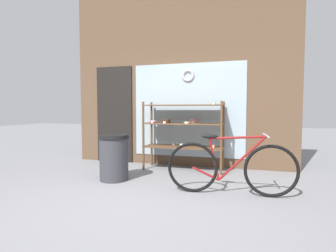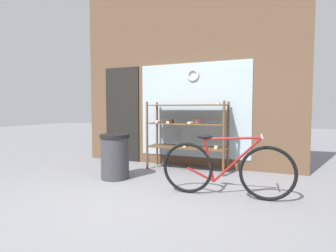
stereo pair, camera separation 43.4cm
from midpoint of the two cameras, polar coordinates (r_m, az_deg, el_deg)
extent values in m
plane|color=gray|center=(3.55, -10.36, -15.62)|extent=(30.00, 30.00, 0.00)
cube|color=brown|center=(5.50, 0.15, 11.22)|extent=(4.66, 0.08, 3.78)
cube|color=#A3B7C1|center=(5.35, 2.07, 3.45)|extent=(2.29, 0.02, 1.90)
cube|color=black|center=(5.97, -13.63, 2.42)|extent=(0.84, 0.03, 2.10)
torus|color=#B7B7BC|center=(5.37, 2.04, 10.94)|extent=(0.26, 0.06, 0.26)
cylinder|color=brown|center=(5.08, -7.85, -2.15)|extent=(0.04, 0.04, 1.32)
cylinder|color=brown|center=(4.67, 8.95, -2.67)|extent=(0.04, 0.04, 1.32)
cylinder|color=brown|center=(5.50, -5.87, -1.69)|extent=(0.04, 0.04, 1.32)
cylinder|color=brown|center=(5.13, 9.61, -2.11)|extent=(0.04, 0.04, 1.32)
cube|color=brown|center=(5.07, 0.93, -4.58)|extent=(1.52, 0.51, 0.02)
cube|color=brown|center=(5.03, 0.93, 0.52)|extent=(1.52, 0.51, 0.02)
cube|color=brown|center=(5.02, 0.94, 4.55)|extent=(1.52, 0.51, 0.02)
torus|color=pink|center=(5.22, -5.59, 0.98)|extent=(0.13, 0.13, 0.05)
cube|color=white|center=(5.16, -5.89, 0.89)|extent=(0.05, 0.00, 0.04)
ellipsoid|color=#AD7F4C|center=(5.27, -0.98, -3.89)|extent=(0.07, 0.06, 0.05)
cube|color=white|center=(5.23, -1.13, -4.03)|extent=(0.05, 0.00, 0.04)
torus|color=tan|center=(4.92, 1.66, 0.74)|extent=(0.13, 0.13, 0.03)
cube|color=white|center=(4.85, 1.44, 0.73)|extent=(0.05, 0.00, 0.04)
ellipsoid|color=beige|center=(5.03, 0.53, -4.20)|extent=(0.08, 0.07, 0.06)
cube|color=white|center=(4.98, 0.38, -4.41)|extent=(0.05, 0.00, 0.04)
ellipsoid|color=tan|center=(4.91, 7.25, -4.44)|extent=(0.08, 0.07, 0.06)
cube|color=white|center=(4.87, 7.16, -4.63)|extent=(0.05, 0.00, 0.04)
ellipsoid|color=brown|center=(5.06, 7.55, 4.90)|extent=(0.07, 0.06, 0.05)
cube|color=white|center=(5.01, 7.48, 4.83)|extent=(0.05, 0.00, 0.04)
cylinder|color=pink|center=(5.08, 3.13, 1.08)|extent=(0.14, 0.14, 0.08)
cube|color=white|center=(5.01, 2.93, 0.82)|extent=(0.05, 0.00, 0.04)
cylinder|color=#422619|center=(5.05, -2.96, 1.04)|extent=(0.17, 0.17, 0.07)
cube|color=white|center=(4.96, -3.32, 0.79)|extent=(0.05, 0.00, 0.04)
torus|color=black|center=(3.72, 1.99, -9.00)|extent=(0.71, 0.09, 0.71)
torus|color=black|center=(3.68, 18.45, -9.32)|extent=(0.71, 0.09, 0.71)
cylinder|color=maroon|center=(3.63, 12.49, -7.03)|extent=(0.63, 0.07, 0.64)
cylinder|color=maroon|center=(3.59, 11.50, -2.51)|extent=(0.74, 0.08, 0.07)
cylinder|color=maroon|center=(3.65, 6.68, -7.22)|extent=(0.16, 0.04, 0.58)
cylinder|color=maroon|center=(3.71, 4.82, -10.31)|extent=(0.38, 0.06, 0.19)
ellipsoid|color=black|center=(3.61, 5.68, -2.26)|extent=(0.23, 0.10, 0.06)
cylinder|color=#B2B2B7|center=(3.60, 17.36, -1.95)|extent=(0.06, 0.46, 0.02)
cylinder|color=#38383D|center=(4.48, -14.45, -6.66)|extent=(0.47, 0.47, 0.75)
cylinder|color=black|center=(4.43, -14.52, -2.25)|extent=(0.49, 0.49, 0.06)
camera|label=1|loc=(0.22, -92.86, -0.18)|focal=28.00mm
camera|label=2|loc=(0.22, 87.14, 0.18)|focal=28.00mm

